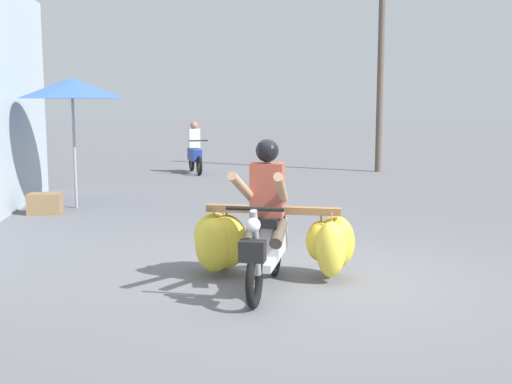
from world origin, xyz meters
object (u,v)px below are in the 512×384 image
(produce_crate, at_px, (45,204))
(utility_pole, at_px, (381,51))
(motorbike_main_loaded, at_px, (262,238))
(motorbike_distant_ahead_left, at_px, (195,152))
(market_umbrella_near_shop, at_px, (72,88))

(produce_crate, bearing_deg, utility_pole, 38.08)
(produce_crate, bearing_deg, motorbike_main_loaded, -54.02)
(produce_crate, relative_size, utility_pole, 0.08)
(produce_crate, height_order, utility_pole, utility_pole)
(motorbike_distant_ahead_left, relative_size, utility_pole, 0.24)
(motorbike_main_loaded, height_order, market_umbrella_near_shop, market_umbrella_near_shop)
(motorbike_main_loaded, distance_m, produce_crate, 5.69)
(market_umbrella_near_shop, bearing_deg, motorbike_distant_ahead_left, 68.58)
(motorbike_main_loaded, xyz_separation_m, market_umbrella_near_shop, (-2.90, 5.17, 1.72))
(utility_pole, bearing_deg, motorbike_main_loaded, -112.56)
(motorbike_main_loaded, relative_size, utility_pole, 0.29)
(motorbike_main_loaded, xyz_separation_m, motorbike_distant_ahead_left, (-0.67, 10.85, 0.09))
(motorbike_distant_ahead_left, height_order, produce_crate, motorbike_distant_ahead_left)
(motorbike_main_loaded, bearing_deg, utility_pole, 67.44)
(market_umbrella_near_shop, distance_m, utility_pole, 9.25)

